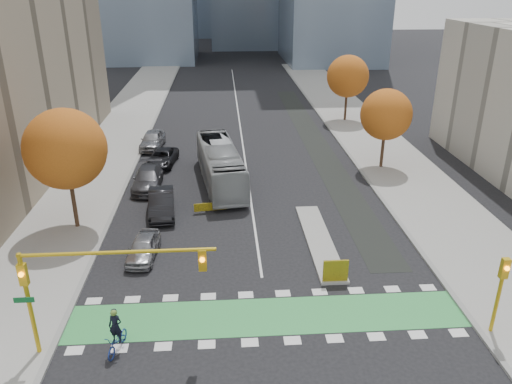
{
  "coord_description": "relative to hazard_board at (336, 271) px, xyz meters",
  "views": [
    {
      "loc": [
        -1.98,
        -18.92,
        15.6
      ],
      "look_at": [
        0.03,
        10.35,
        3.0
      ],
      "focal_mm": 35.0,
      "sensor_mm": 36.0,
      "label": 1
    }
  ],
  "objects": [
    {
      "name": "bus",
      "position": [
        -6.26,
        15.19,
        0.82
      ],
      "size": [
        4.26,
        11.92,
        3.25
      ],
      "primitive_type": "imported",
      "rotation": [
        0.0,
        0.0,
        0.13
      ],
      "color": "#999DA0",
      "rests_on": "ground"
    },
    {
      "name": "curb_east",
      "position": [
        6.0,
        15.8,
        -0.73
      ],
      "size": [
        0.3,
        120.0,
        0.16
      ],
      "primitive_type": "cube",
      "color": "gray",
      "rests_on": "ground"
    },
    {
      "name": "parked_car_d",
      "position": [
        -11.52,
        20.0,
        -0.12
      ],
      "size": [
        2.84,
        5.12,
        1.36
      ],
      "primitive_type": "imported",
      "rotation": [
        0.0,
        0.0,
        -0.12
      ],
      "color": "black",
      "rests_on": "ground"
    },
    {
      "name": "bike_lane_paint",
      "position": [
        3.5,
        25.8,
        -0.8
      ],
      "size": [
        2.5,
        50.0,
        0.01
      ],
      "primitive_type": "cube",
      "color": "black",
      "rests_on": "ground"
    },
    {
      "name": "bike_crossing",
      "position": [
        -4.0,
        -2.7,
        -0.79
      ],
      "size": [
        20.0,
        3.0,
        0.01
      ],
      "primitive_type": "cube",
      "color": "green",
      "rests_on": "ground"
    },
    {
      "name": "hazard_board",
      "position": [
        0.0,
        0.0,
        0.0
      ],
      "size": [
        1.4,
        0.12,
        1.3
      ],
      "primitive_type": "cube",
      "color": "yellow",
      "rests_on": "median_island"
    },
    {
      "name": "tree_east_near",
      "position": [
        8.0,
        17.8,
        4.06
      ],
      "size": [
        4.4,
        4.4,
        7.08
      ],
      "color": "#332114",
      "rests_on": "ground"
    },
    {
      "name": "centre_line",
      "position": [
        -4.0,
        35.8,
        -0.8
      ],
      "size": [
        0.15,
        70.0,
        0.01
      ],
      "primitive_type": "cube",
      "color": "silver",
      "rests_on": "ground"
    },
    {
      "name": "traffic_signal_west",
      "position": [
        -11.93,
        -4.71,
        3.23
      ],
      "size": [
        8.53,
        0.56,
        5.2
      ],
      "color": "#BF9914",
      "rests_on": "ground"
    },
    {
      "name": "parked_car_a",
      "position": [
        -10.96,
        3.55,
        -0.12
      ],
      "size": [
        1.94,
        4.1,
        1.36
      ],
      "primitive_type": "imported",
      "rotation": [
        0.0,
        0.0,
        -0.09
      ],
      "color": "#949499",
      "rests_on": "ground"
    },
    {
      "name": "cyclist",
      "position": [
        -11.0,
        -4.7,
        -0.06
      ],
      "size": [
        1.1,
        2.02,
        2.21
      ],
      "rotation": [
        0.0,
        0.0,
        -0.24
      ],
      "color": "navy",
      "rests_on": "ground"
    },
    {
      "name": "parked_car_c",
      "position": [
        -12.12,
        14.62,
        -0.01
      ],
      "size": [
        2.29,
        5.46,
        1.58
      ],
      "primitive_type": "imported",
      "rotation": [
        0.0,
        0.0,
        0.02
      ],
      "color": "#444348",
      "rests_on": "ground"
    },
    {
      "name": "ground",
      "position": [
        -4.0,
        -4.2,
        -0.8
      ],
      "size": [
        300.0,
        300.0,
        0.0
      ],
      "primitive_type": "plane",
      "color": "black",
      "rests_on": "ground"
    },
    {
      "name": "parked_car_e",
      "position": [
        -13.0,
        25.0,
        0.05
      ],
      "size": [
        2.4,
        5.16,
        1.71
      ],
      "primitive_type": "imported",
      "rotation": [
        0.0,
        0.0,
        -0.08
      ],
      "color": "gray",
      "rests_on": "ground"
    },
    {
      "name": "sidewalk_east",
      "position": [
        9.5,
        15.8,
        -0.73
      ],
      "size": [
        7.0,
        120.0,
        0.15
      ],
      "primitive_type": "cube",
      "color": "gray",
      "rests_on": "ground"
    },
    {
      "name": "tree_east_far",
      "position": [
        8.5,
        33.8,
        4.44
      ],
      "size": [
        4.8,
        4.8,
        7.65
      ],
      "color": "#332114",
      "rests_on": "ground"
    },
    {
      "name": "parked_car_b",
      "position": [
        -10.5,
        9.62,
        0.03
      ],
      "size": [
        2.28,
        5.21,
        1.66
      ],
      "primitive_type": "imported",
      "rotation": [
        0.0,
        0.0,
        0.1
      ],
      "color": "black",
      "rests_on": "ground"
    },
    {
      "name": "tree_west",
      "position": [
        -16.0,
        7.8,
        4.82
      ],
      "size": [
        5.2,
        5.2,
        8.22
      ],
      "color": "#332114",
      "rests_on": "ground"
    },
    {
      "name": "curb_west",
      "position": [
        -14.0,
        15.8,
        -0.73
      ],
      "size": [
        0.3,
        120.0,
        0.16
      ],
      "primitive_type": "cube",
      "color": "gray",
      "rests_on": "ground"
    },
    {
      "name": "sidewalk_west",
      "position": [
        -17.5,
        15.8,
        -0.73
      ],
      "size": [
        7.0,
        120.0,
        0.15
      ],
      "primitive_type": "cube",
      "color": "gray",
      "rests_on": "ground"
    },
    {
      "name": "traffic_signal_east",
      "position": [
        6.5,
        -4.71,
        1.93
      ],
      "size": [
        0.35,
        0.43,
        4.1
      ],
      "color": "#BF9914",
      "rests_on": "ground"
    },
    {
      "name": "median_island",
      "position": [
        0.0,
        4.8,
        -0.72
      ],
      "size": [
        1.6,
        10.0,
        0.16
      ],
      "primitive_type": "cube",
      "color": "gray",
      "rests_on": "ground"
    }
  ]
}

